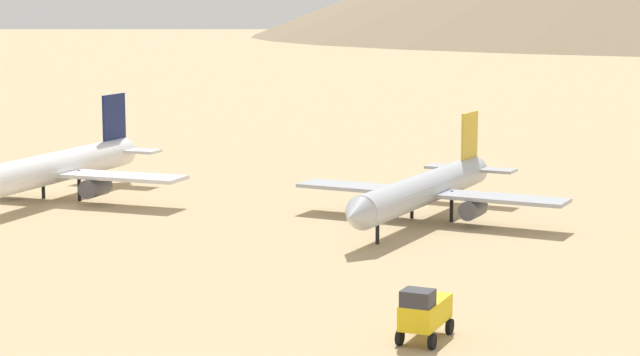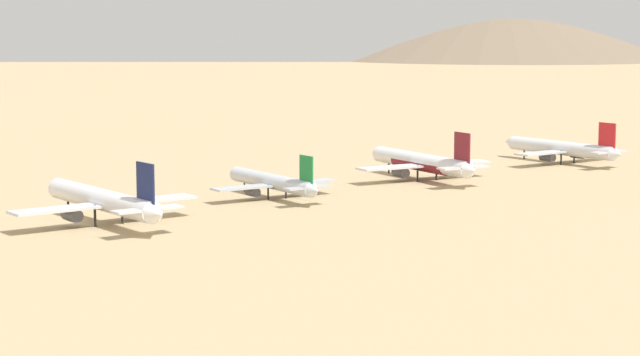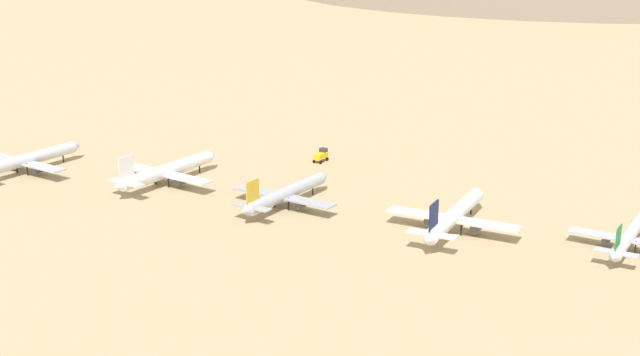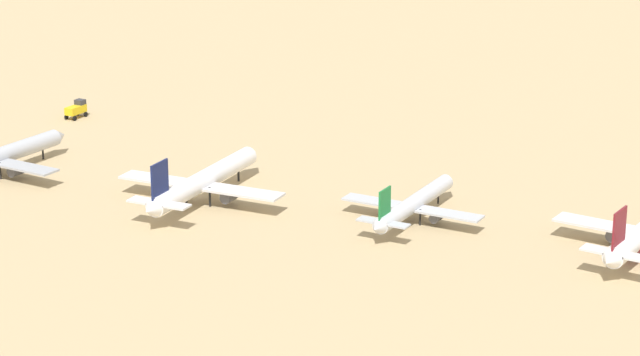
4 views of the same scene
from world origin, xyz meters
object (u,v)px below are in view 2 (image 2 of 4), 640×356
at_px(parked_jet_3, 103,201).
at_px(parked_jet_1, 422,162).
at_px(parked_jet_2, 273,182).
at_px(parked_jet_0, 562,149).

bearing_deg(parked_jet_3, parked_jet_1, -76.79).
xyz_separation_m(parked_jet_2, parked_jet_3, (-10.79, 37.46, 0.77)).
xyz_separation_m(parked_jet_1, parked_jet_3, (-18.08, 77.01, 0.16)).
bearing_deg(parked_jet_2, parked_jet_1, -79.55).
bearing_deg(parked_jet_3, parked_jet_0, -78.41).
bearing_deg(parked_jet_0, parked_jet_3, 101.59).
height_order(parked_jet_0, parked_jet_3, parked_jet_3).
xyz_separation_m(parked_jet_0, parked_jet_2, (-14.32, 85.00, -0.44)).
height_order(parked_jet_1, parked_jet_3, parked_jet_3).
bearing_deg(parked_jet_1, parked_jet_0, -81.21).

